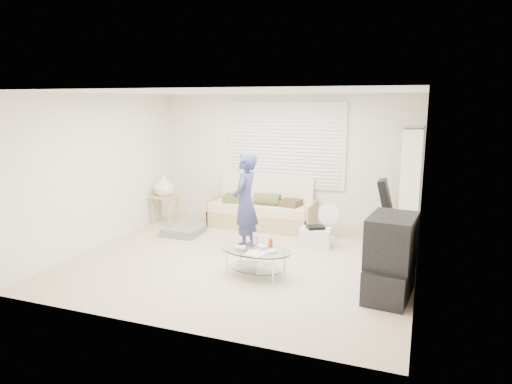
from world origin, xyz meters
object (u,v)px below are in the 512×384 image
at_px(futon_sofa, 262,210).
at_px(tv_unit, 390,258).
at_px(coffee_table, 256,254).
at_px(bookshelf, 410,188).

distance_m(futon_sofa, tv_unit, 3.52).
bearing_deg(futon_sofa, coffee_table, -72.22).
distance_m(bookshelf, tv_unit, 2.21).
relative_size(tv_unit, coffee_table, 0.95).
height_order(bookshelf, tv_unit, bookshelf).
bearing_deg(futon_sofa, bookshelf, -5.94).
bearing_deg(tv_unit, coffee_table, 178.14).
bearing_deg(coffee_table, tv_unit, -1.86).
height_order(futon_sofa, coffee_table, futon_sofa).
height_order(futon_sofa, bookshelf, bookshelf).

